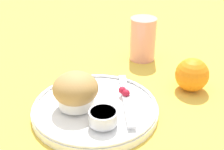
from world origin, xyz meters
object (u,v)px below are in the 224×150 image
Objects in this scene: muffin at (76,91)px; butter_knife at (126,98)px; orange_fruit at (192,75)px; juice_glass at (143,39)px.

muffin is 0.10m from butter_knife.
juice_glass reaches higher than orange_fruit.
muffin reaches higher than butter_knife.
juice_glass is at bearing 163.63° from butter_knife.
muffin is 0.28m from juice_glass.
muffin is 1.18× the size of orange_fruit.
juice_glass is (-0.12, 0.25, 0.00)m from muffin.
butter_knife is 2.29× the size of orange_fruit.
muffin reaches higher than orange_fruit.
juice_glass is at bearing 175.89° from orange_fruit.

